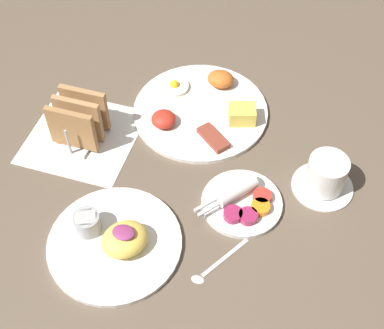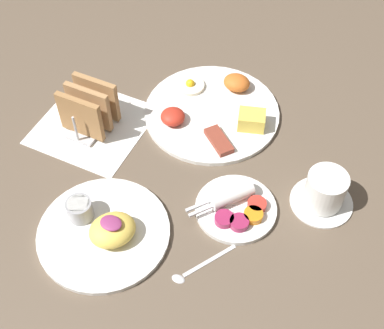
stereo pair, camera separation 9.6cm
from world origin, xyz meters
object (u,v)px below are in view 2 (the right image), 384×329
plate_foreground (103,229)px  toast_rack (89,109)px  plate_breakfast (214,111)px  plate_condiments (236,207)px  coffee_cup (325,192)px

plate_foreground → toast_rack: 0.28m
plate_breakfast → plate_condiments: bearing=-57.0°
plate_condiments → toast_rack: bearing=168.9°
plate_foreground → toast_rack: (-0.16, 0.22, 0.04)m
plate_foreground → plate_condiments: bearing=37.2°
toast_rack → coffee_cup: (0.50, 0.02, -0.02)m
plate_condiments → coffee_cup: coffee_cup is taller
plate_condiments → toast_rack: toast_rack is taller
plate_condiments → coffee_cup: 0.17m
plate_condiments → plate_foreground: size_ratio=0.64×
plate_breakfast → plate_foreground: plate_foreground is taller
plate_breakfast → coffee_cup: (0.28, -0.13, 0.03)m
toast_rack → coffee_cup: bearing=1.8°
toast_rack → plate_condiments: bearing=-11.1°
plate_condiments → toast_rack: 0.37m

